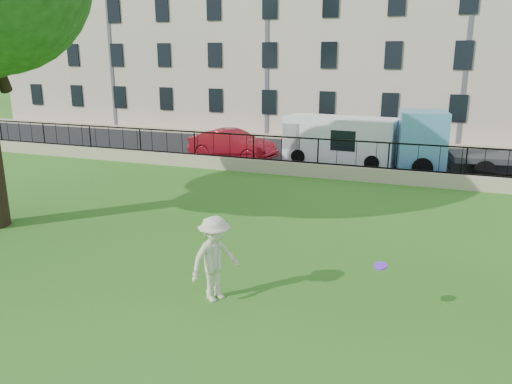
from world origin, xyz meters
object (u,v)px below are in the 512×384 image
at_px(red_sedan, 232,145).
at_px(blue_truck, 477,144).
at_px(white_van, 340,140).
at_px(frisbee, 380,266).
at_px(man, 215,259).

bearing_deg(red_sedan, blue_truck, -81.15).
height_order(red_sedan, white_van, white_van).
bearing_deg(frisbee, red_sedan, 123.00).
bearing_deg(frisbee, white_van, 103.80).
distance_m(man, white_van, 15.35).
relative_size(frisbee, red_sedan, 0.06).
bearing_deg(blue_truck, red_sedan, 174.20).
bearing_deg(frisbee, blue_truck, 80.14).
bearing_deg(white_van, frisbee, -71.78).
distance_m(man, blue_truck, 15.95).
relative_size(white_van, blue_truck, 0.80).
xyz_separation_m(frisbee, red_sedan, (-9.06, 13.95, -0.40)).
bearing_deg(white_van, red_sedan, -165.06).
height_order(man, blue_truck, blue_truck).
relative_size(man, frisbee, 7.10).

